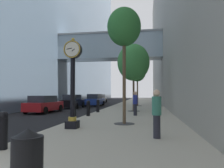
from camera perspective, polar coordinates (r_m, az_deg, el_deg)
The scene contains 18 objects.
ground_plane at distance 29.28m, azimuth 0.17°, elevation -5.89°, with size 110.00×110.00×0.00m, color black.
sidewalk_right at distance 31.94m, azimuth 6.86°, elevation -5.46°, with size 6.56×80.00×0.14m, color #ADA593.
building_block_right at distance 34.79m, azimuth 20.37°, elevation 18.50°, with size 9.00×80.00×28.21m.
street_clock at distance 10.42m, azimuth -10.27°, elevation 1.48°, with size 0.84×0.55×4.27m.
bollard_nearest at distance 7.26m, azimuth -26.64°, elevation -10.54°, with size 0.28×0.28×1.11m.
bollard_third at distance 12.85m, azimuth -9.97°, elevation -7.10°, with size 0.28×0.28×1.11m.
bollard_fourth at distance 15.83m, azimuth -6.24°, elevation -6.23°, with size 0.28×0.28×1.11m.
bollard_fifth at distance 18.86m, azimuth -3.71°, elevation -5.62°, with size 0.28×0.28×1.11m.
street_tree_near at distance 12.23m, azimuth 3.18°, elevation 14.38°, with size 1.83×1.83×6.31m.
street_tree_mid_near at distance 20.20m, azimuth 5.64°, elevation 5.64°, with size 2.96×2.96×6.18m.
street_tree_mid_far at distance 28.44m, azimuth 6.66°, elevation 3.14°, with size 2.19×2.19×5.67m.
trash_bin at distance 4.09m, azimuth -21.31°, elevation -17.91°, with size 0.53×0.53×1.05m.
pedestrian_walking at distance 8.19m, azimuth 11.63°, elevation -7.22°, with size 0.48×0.48×1.78m.
pedestrian_by_clock at distance 16.11m, azimuth 6.11°, elevation -4.88°, with size 0.47×0.47×1.77m.
car_black_near at distance 26.23m, azimuth -10.28°, elevation -4.55°, with size 2.07×4.13×1.61m.
car_white_mid at distance 39.59m, azimuth -3.34°, elevation -3.87°, with size 2.19×4.52×1.55m.
car_red_far at distance 20.87m, azimuth -17.40°, elevation -5.09°, with size 2.12×4.53×1.56m.
car_blue_trailing at distance 30.81m, azimuth -4.47°, elevation -4.22°, with size 2.01×4.66×1.65m.
Camera 1 is at (4.55, -1.87, 1.78)m, focal length 34.90 mm.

